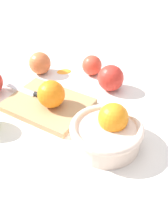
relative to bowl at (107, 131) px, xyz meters
name	(u,v)px	position (x,y,z in m)	size (l,w,h in m)	color
ground_plane	(72,106)	(0.15, -0.10, -0.04)	(2.40, 2.40, 0.00)	silver
bowl	(107,131)	(0.00, 0.00, 0.00)	(0.18, 0.18, 0.11)	beige
cutting_board	(48,105)	(0.21, -0.07, -0.03)	(0.23, 0.18, 0.02)	tan
orange_on_board	(51,94)	(0.19, -0.06, 0.02)	(0.08, 0.08, 0.08)	orange
knife	(32,93)	(0.28, -0.08, -0.02)	(0.16, 0.04, 0.01)	silver
apple_front_center	(92,65)	(0.17, -0.30, -0.01)	(0.07, 0.07, 0.07)	#D6422D
apple_front_left	(111,78)	(0.08, -0.23, 0.00)	(0.08, 0.08, 0.08)	red
apple_front_right	(40,63)	(0.34, -0.23, 0.00)	(0.08, 0.08, 0.08)	#CC6638
citrus_peel	(64,71)	(0.27, -0.27, -0.04)	(0.05, 0.04, 0.01)	orange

